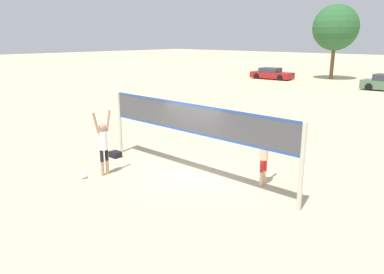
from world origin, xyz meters
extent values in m
plane|color=#C6B28C|center=(0.00, 0.00, 0.00)|extent=(200.00, 200.00, 0.00)
cylinder|color=beige|center=(-4.02, 0.00, 1.26)|extent=(0.13, 0.13, 2.52)
cylinder|color=beige|center=(4.02, 0.00, 1.26)|extent=(0.13, 0.13, 2.52)
cube|color=#47474C|center=(0.00, 0.00, 2.02)|extent=(7.92, 0.02, 1.00)
cube|color=#1E4CB2|center=(0.00, 0.00, 2.49)|extent=(7.92, 0.03, 0.06)
cube|color=#1E4CB2|center=(0.00, 0.00, 1.55)|extent=(7.92, 0.03, 0.06)
cylinder|color=tan|center=(-2.28, -2.11, 0.25)|extent=(0.11, 0.11, 0.51)
cylinder|color=black|center=(-2.28, -2.11, 0.71)|extent=(0.12, 0.12, 0.41)
cylinder|color=tan|center=(-2.28, -1.91, 0.25)|extent=(0.11, 0.11, 0.51)
cylinder|color=black|center=(-2.28, -1.91, 0.71)|extent=(0.12, 0.12, 0.41)
cylinder|color=white|center=(-2.28, -2.01, 1.25)|extent=(0.28, 0.28, 0.65)
sphere|color=tan|center=(-2.28, -2.01, 1.70)|extent=(0.25, 0.25, 0.25)
cylinder|color=tan|center=(-2.28, -2.25, 1.90)|extent=(0.08, 0.23, 0.73)
cylinder|color=tan|center=(-2.28, -1.76, 1.90)|extent=(0.08, 0.23, 0.73)
cylinder|color=beige|center=(2.30, 0.99, 0.24)|extent=(0.11, 0.11, 0.49)
cylinder|color=red|center=(2.30, 0.99, 0.69)|extent=(0.12, 0.12, 0.40)
cylinder|color=beige|center=(2.30, 0.79, 0.24)|extent=(0.11, 0.11, 0.49)
cylinder|color=red|center=(2.30, 0.79, 0.69)|extent=(0.12, 0.12, 0.40)
cylinder|color=beige|center=(2.30, 0.89, 1.20)|extent=(0.28, 0.28, 0.63)
sphere|color=beige|center=(2.30, 0.89, 1.63)|extent=(0.24, 0.24, 0.24)
cylinder|color=beige|center=(2.30, 1.13, 1.82)|extent=(0.08, 0.22, 0.70)
cylinder|color=beige|center=(2.30, 0.65, 1.82)|extent=(0.08, 0.22, 0.70)
sphere|color=white|center=(-2.51, -2.70, 0.11)|extent=(0.21, 0.21, 0.21)
cube|color=black|center=(-3.65, -0.58, 0.12)|extent=(0.44, 0.35, 0.23)
cube|color=maroon|center=(-14.12, 28.79, 0.46)|extent=(4.81, 2.19, 0.67)
cube|color=#2D333D|center=(-14.36, 28.77, 1.04)|extent=(2.22, 1.87, 0.48)
cylinder|color=black|center=(-12.72, 29.78, 0.32)|extent=(0.65, 0.26, 0.64)
cylinder|color=black|center=(-12.61, 27.98, 0.32)|extent=(0.65, 0.26, 0.64)
cylinder|color=black|center=(-15.64, 29.60, 0.32)|extent=(0.65, 0.26, 0.64)
cylinder|color=black|center=(-15.52, 27.80, 0.32)|extent=(0.65, 0.26, 0.64)
cylinder|color=black|center=(-2.80, 28.18, 0.32)|extent=(0.64, 0.23, 0.64)
cylinder|color=black|center=(-2.76, 26.47, 0.32)|extent=(0.64, 0.23, 0.64)
cylinder|color=brown|center=(-9.04, 33.10, 2.15)|extent=(0.41, 0.41, 4.30)
sphere|color=#285B2D|center=(-9.04, 33.10, 5.66)|extent=(4.95, 4.95, 4.95)
camera|label=1|loc=(8.29, -9.01, 4.67)|focal=35.00mm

